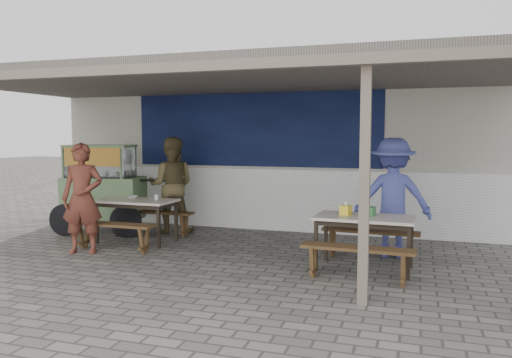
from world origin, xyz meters
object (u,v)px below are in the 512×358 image
object	(u,v)px
bench_left_street	(113,230)
vendor_cart	(103,185)
table_left	(136,204)
patron_right_table	(392,197)
tissue_box	(346,210)
donation_box	(368,211)
bench_left_wall	(157,217)
condiment_bowl	(133,197)
bench_right_wall	(370,237)
patron_wall_side	(171,185)
table_right	(365,222)
patron_street_side	(82,198)
bench_right_street	(357,256)
condiment_jar	(156,197)

from	to	relation	value
bench_left_street	vendor_cart	xyz separation A→B (m)	(-1.05, 1.24, 0.58)
table_left	patron_right_table	bearing A→B (deg)	5.18
bench_left_street	vendor_cart	distance (m)	1.73
table_left	tissue_box	size ratio (longest dim) A/B	10.09
vendor_cart	donation_box	bearing A→B (deg)	-22.41
bench_left_wall	condiment_bowl	bearing A→B (deg)	-106.94
bench_right_wall	vendor_cart	xyz separation A→B (m)	(-5.04, 0.53, 0.58)
condiment_bowl	patron_wall_side	bearing A→B (deg)	68.65
bench_right_wall	donation_box	xyz separation A→B (m)	(0.01, -0.56, 0.48)
table_left	tissue_box	world-z (taller)	tissue_box
table_right	patron_street_side	bearing A→B (deg)	-172.68
bench_right_street	condiment_jar	xyz separation A→B (m)	(-3.62, 1.36, 0.45)
table_left	patron_wall_side	size ratio (longest dim) A/B	0.73
table_left	condiment_bowl	distance (m)	0.24
table_left	tissue_box	distance (m)	3.73
bench_right_wall	patron_street_side	bearing A→B (deg)	-164.88
patron_wall_side	table_right	bearing A→B (deg)	138.78
tissue_box	condiment_jar	size ratio (longest dim) A/B	1.66
table_right	donation_box	world-z (taller)	donation_box
bench_right_wall	condiment_jar	world-z (taller)	condiment_jar
bench_left_street	condiment_bowl	bearing A→B (deg)	101.21
table_left	bench_left_street	size ratio (longest dim) A/B	0.93
bench_left_street	condiment_jar	size ratio (longest dim) A/B	17.90
bench_right_wall	patron_right_table	world-z (taller)	patron_right_table
vendor_cart	bench_right_street	bearing A→B (deg)	-29.57
table_right	bench_right_street	xyz separation A→B (m)	(-0.03, -0.61, -0.34)
bench_left_street	patron_wall_side	world-z (taller)	patron_wall_side
patron_wall_side	condiment_bowl	xyz separation A→B (m)	(-0.33, -0.84, -0.14)
bench_left_street	table_right	bearing A→B (deg)	2.09
vendor_cart	condiment_bowl	distance (m)	0.99
bench_left_street	condiment_bowl	size ratio (longest dim) A/B	7.96
patron_right_table	donation_box	world-z (taller)	patron_right_table
donation_box	vendor_cart	bearing A→B (deg)	167.81
patron_right_table	tissue_box	bearing A→B (deg)	47.64
table_right	condiment_bowl	bearing A→B (deg)	172.20
tissue_box	condiment_jar	bearing A→B (deg)	168.24
table_left	bench_left_street	xyz separation A→B (m)	(-0.01, -0.69, -0.34)
table_left	bench_right_wall	bearing A→B (deg)	0.88
bench_right_street	tissue_box	xyz separation A→B (m)	(-0.24, 0.65, 0.48)
condiment_jar	bench_left_wall	bearing A→B (deg)	119.08
bench_left_wall	tissue_box	xyz separation A→B (m)	(3.68, -1.25, 0.48)
patron_wall_side	tissue_box	world-z (taller)	patron_wall_side
bench_left_wall	tissue_box	distance (m)	3.92
tissue_box	patron_wall_side	bearing A→B (deg)	156.39
patron_wall_side	patron_right_table	distance (m)	4.16
vendor_cart	patron_street_side	bearing A→B (deg)	-75.74
patron_wall_side	bench_right_wall	bearing A→B (deg)	147.15
bench_right_wall	condiment_jar	size ratio (longest dim) A/B	18.08
vendor_cart	tissue_box	distance (m)	4.88
table_right	table_left	bearing A→B (deg)	173.88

